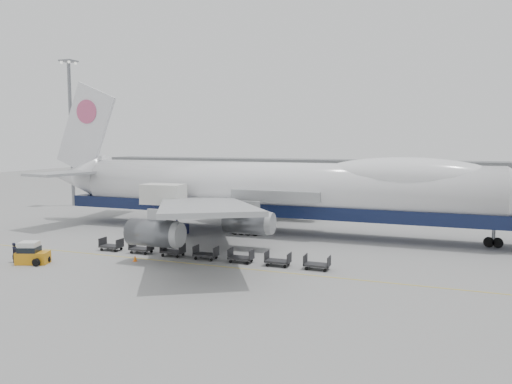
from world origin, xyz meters
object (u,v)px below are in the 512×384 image
at_px(airliner, 281,189).
at_px(ground_worker, 15,253).
at_px(baggage_tug, 31,254).
at_px(catering_truck, 164,206).

xyz_separation_m(airliner, ground_worker, (-19.19, -23.50, -4.67)).
height_order(airliner, baggage_tug, airliner).
bearing_deg(ground_worker, airliner, -48.92).
xyz_separation_m(airliner, baggage_tug, (-17.30, -23.34, -4.69)).
bearing_deg(catering_truck, ground_worker, -110.68).
xyz_separation_m(catering_truck, baggage_tug, (-3.87, -17.58, -2.53)).
height_order(airliner, catering_truck, airliner).
distance_m(airliner, ground_worker, 30.69).
bearing_deg(baggage_tug, airliner, 33.76).
xyz_separation_m(catering_truck, ground_worker, (-5.76, -17.73, -2.51)).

